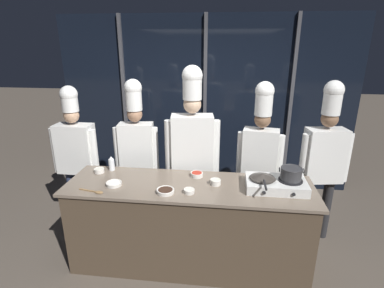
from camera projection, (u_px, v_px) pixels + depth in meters
ground_plane at (189, 261)px, 3.31m from camera, size 24.00×24.00×0.00m
window_wall_back at (205, 105)px, 4.73m from camera, size 4.58×0.09×2.70m
demo_counter at (189, 225)px, 3.16m from camera, size 2.50×0.72×0.94m
portable_stove at (276, 184)px, 2.92m from camera, size 0.58×0.38×0.10m
frying_pan at (263, 176)px, 2.90m from camera, size 0.25×0.44×0.05m
stock_pot at (291, 173)px, 2.86m from camera, size 0.23×0.20×0.13m
squeeze_bottle_clear at (112, 164)px, 3.33m from camera, size 0.06×0.06×0.16m
prep_bowl_chili_flakes at (197, 174)px, 3.19m from camera, size 0.13×0.13×0.05m
prep_bowl_garlic at (99, 170)px, 3.29m from camera, size 0.11×0.11×0.05m
prep_bowl_bean_sprouts at (215, 182)px, 3.01m from camera, size 0.11×0.11×0.06m
prep_bowl_soy_glaze at (165, 191)px, 2.85m from camera, size 0.17×0.17×0.04m
prep_bowl_rice at (114, 183)px, 2.99m from camera, size 0.16×0.16×0.04m
prep_bowl_onion at (189, 191)px, 2.84m from camera, size 0.11×0.11×0.04m
serving_spoon_slotted at (96, 192)px, 2.86m from camera, size 0.27×0.09×0.02m
chef_head at (76, 150)px, 3.68m from camera, size 0.59×0.24×1.83m
chef_sous at (137, 146)px, 3.67m from camera, size 0.54×0.26×1.90m
chef_line at (192, 144)px, 3.47m from camera, size 0.63×0.31×2.07m
chef_pastry at (260, 152)px, 3.44m from camera, size 0.52×0.27×1.90m
chef_apprentice at (324, 155)px, 3.39m from camera, size 0.57×0.29×1.92m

